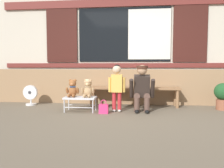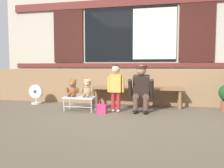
# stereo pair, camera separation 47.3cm
# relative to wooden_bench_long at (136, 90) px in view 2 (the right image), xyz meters

# --- Properties ---
(ground_plane) EXTENTS (60.00, 60.00, 0.00)m
(ground_plane) POSITION_rel_wooden_bench_long_xyz_m (-0.27, -1.06, -0.37)
(ground_plane) COLOR brown
(brick_low_wall) EXTENTS (6.99, 0.25, 0.85)m
(brick_low_wall) POSITION_rel_wooden_bench_long_xyz_m (-0.27, 0.37, 0.05)
(brick_low_wall) COLOR #997551
(brick_low_wall) RESTS_ON ground
(shop_facade) EXTENTS (7.14, 0.26, 3.37)m
(shop_facade) POSITION_rel_wooden_bench_long_xyz_m (-0.27, 0.88, 1.32)
(shop_facade) COLOR beige
(shop_facade) RESTS_ON ground
(wooden_bench_long) EXTENTS (2.10, 0.40, 0.44)m
(wooden_bench_long) POSITION_rel_wooden_bench_long_xyz_m (0.00, 0.00, 0.00)
(wooden_bench_long) COLOR #8E6642
(wooden_bench_long) RESTS_ON ground
(small_display_bench) EXTENTS (0.64, 0.36, 0.30)m
(small_display_bench) POSITION_rel_wooden_bench_long_xyz_m (-1.08, -0.75, -0.11)
(small_display_bench) COLOR silver
(small_display_bench) RESTS_ON ground
(teddy_bear_plain) EXTENTS (0.28, 0.26, 0.36)m
(teddy_bear_plain) POSITION_rel_wooden_bench_long_xyz_m (-1.24, -0.74, 0.09)
(teddy_bear_plain) COLOR #93562D
(teddy_bear_plain) RESTS_ON small_display_bench
(teddy_bear_with_hat) EXTENTS (0.28, 0.27, 0.36)m
(teddy_bear_with_hat) POSITION_rel_wooden_bench_long_xyz_m (-0.92, -0.74, 0.10)
(teddy_bear_with_hat) COLOR tan
(teddy_bear_with_hat) RESTS_ON small_display_bench
(child_standing) EXTENTS (0.35, 0.18, 0.96)m
(child_standing) POSITION_rel_wooden_bench_long_xyz_m (-0.33, -0.68, 0.22)
(child_standing) COLOR #B7282D
(child_standing) RESTS_ON ground
(adult_crouching) EXTENTS (0.50, 0.49, 0.95)m
(adult_crouching) POSITION_rel_wooden_bench_long_xyz_m (0.18, -0.61, 0.11)
(adult_crouching) COLOR brown
(adult_crouching) RESTS_ON ground
(handbag_on_ground) EXTENTS (0.18, 0.11, 0.27)m
(handbag_on_ground) POSITION_rel_wooden_bench_long_xyz_m (-0.57, -0.90, -0.28)
(handbag_on_ground) COLOR #E53370
(handbag_on_ground) RESTS_ON ground
(floor_fan) EXTENTS (0.34, 0.24, 0.48)m
(floor_fan) POSITION_rel_wooden_bench_long_xyz_m (-2.43, -0.16, -0.13)
(floor_fan) COLOR silver
(floor_fan) RESTS_ON ground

